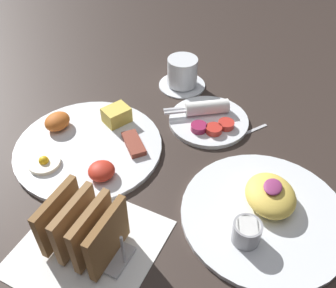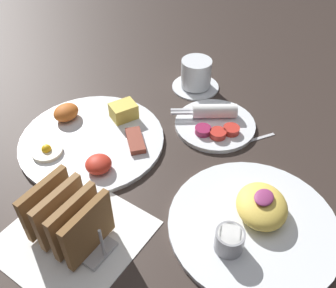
# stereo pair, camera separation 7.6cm
# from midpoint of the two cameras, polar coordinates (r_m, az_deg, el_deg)

# --- Properties ---
(ground_plane) EXTENTS (3.00, 3.00, 0.00)m
(ground_plane) POSITION_cam_midpoint_polar(r_m,az_deg,el_deg) (0.73, -3.93, -6.03)
(ground_plane) COLOR #332823
(napkin_flat) EXTENTS (0.22, 0.22, 0.00)m
(napkin_flat) POSITION_cam_midpoint_polar(r_m,az_deg,el_deg) (0.67, -15.32, -15.04)
(napkin_flat) COLOR white
(napkin_flat) RESTS_ON ground_plane
(plate_breakfast) EXTENTS (0.31, 0.31, 0.05)m
(plate_breakfast) POSITION_cam_midpoint_polar(r_m,az_deg,el_deg) (0.82, -14.65, -0.17)
(plate_breakfast) COLOR white
(plate_breakfast) RESTS_ON ground_plane
(plate_condiments) EXTENTS (0.18, 0.19, 0.04)m
(plate_condiments) POSITION_cam_midpoint_polar(r_m,az_deg,el_deg) (0.86, 3.66, 3.79)
(plate_condiments) COLOR white
(plate_condiments) RESTS_ON ground_plane
(plate_foreground) EXTENTS (0.30, 0.30, 0.06)m
(plate_foreground) POSITION_cam_midpoint_polar(r_m,az_deg,el_deg) (0.68, 11.39, -10.05)
(plate_foreground) COLOR white
(plate_foreground) RESTS_ON ground_plane
(toast_rack) EXTENTS (0.10, 0.15, 0.10)m
(toast_rack) POSITION_cam_midpoint_polar(r_m,az_deg,el_deg) (0.63, -16.17, -12.56)
(toast_rack) COLOR #B7B7BC
(toast_rack) RESTS_ON ground_plane
(coffee_cup) EXTENTS (0.12, 0.12, 0.08)m
(coffee_cup) POSITION_cam_midpoint_polar(r_m,az_deg,el_deg) (0.96, -0.11, 10.56)
(coffee_cup) COLOR white
(coffee_cup) RESTS_ON ground_plane
(teaspoon) EXTENTS (0.11, 0.08, 0.01)m
(teaspoon) POSITION_cam_midpoint_polar(r_m,az_deg,el_deg) (0.83, 7.72, 1.00)
(teaspoon) COLOR silver
(teaspoon) RESTS_ON ground_plane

